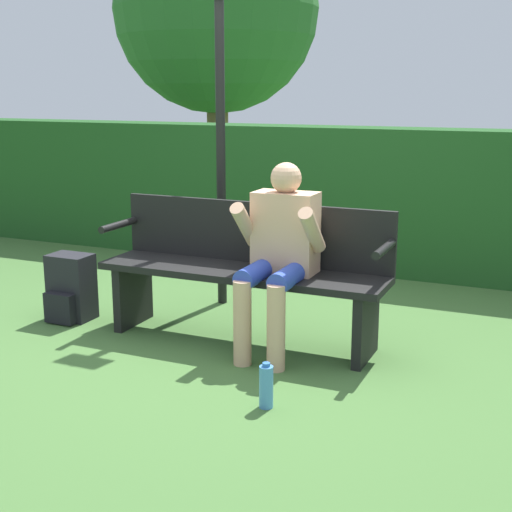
# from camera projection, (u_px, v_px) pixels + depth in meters

# --- Properties ---
(ground_plane) EXTENTS (40.00, 40.00, 0.00)m
(ground_plane) POSITION_uv_depth(u_px,v_px,m) (241.00, 341.00, 4.74)
(ground_plane) COLOR #426B33
(hedge_back) EXTENTS (12.00, 0.50, 1.30)m
(hedge_back) POSITION_uv_depth(u_px,v_px,m) (343.00, 198.00, 6.58)
(hedge_back) COLOR #1E4C1E
(hedge_back) RESTS_ON ground
(park_bench) EXTENTS (1.92, 0.46, 0.90)m
(park_bench) POSITION_uv_depth(u_px,v_px,m) (245.00, 268.00, 4.69)
(park_bench) COLOR black
(park_bench) RESTS_ON ground
(person_seated) EXTENTS (0.53, 0.58, 1.19)m
(person_seated) POSITION_uv_depth(u_px,v_px,m) (279.00, 248.00, 4.42)
(person_seated) COLOR #DBA884
(person_seated) RESTS_ON ground
(backpack) EXTENTS (0.30, 0.29, 0.48)m
(backpack) POSITION_uv_depth(u_px,v_px,m) (70.00, 289.00, 5.14)
(backpack) COLOR black
(backpack) RESTS_ON ground
(water_bottle) EXTENTS (0.07, 0.07, 0.25)m
(water_bottle) POSITION_uv_depth(u_px,v_px,m) (266.00, 386.00, 3.73)
(water_bottle) COLOR #4C8CCC
(water_bottle) RESTS_ON ground
(signpost) EXTENTS (0.31, 0.09, 2.56)m
(signpost) POSITION_uv_depth(u_px,v_px,m) (220.00, 117.00, 5.26)
(signpost) COLOR black
(signpost) RESTS_ON ground
(tree) EXTENTS (3.11, 3.11, 4.36)m
(tree) POSITION_uv_depth(u_px,v_px,m) (216.00, 10.00, 10.76)
(tree) COLOR brown
(tree) RESTS_ON ground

